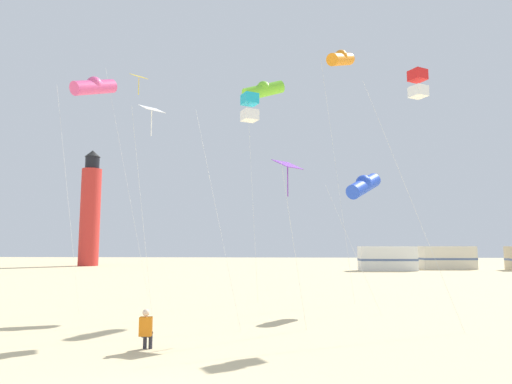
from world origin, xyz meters
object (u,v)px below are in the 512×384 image
Objects in this scene: kite_tube_blue at (364,185)px; kite_diamond_gold at (138,87)px; kite_diamond_white at (151,117)px; kite_tube_rainbow at (94,86)px; kite_box_scarlet at (418,84)px; kite_flyer_standing at (146,328)px; kite_box_cyan at (250,108)px; kite_tube_orange at (341,59)px; rv_van_cream at (447,258)px; rv_van_white at (387,259)px; kite_tube_lime at (263,90)px; kite_diamond_violet at (288,170)px; lighthouse_distant at (90,211)px.

kite_tube_blue is 0.48× the size of kite_diamond_gold.
kite_diamond_white is 5.07m from kite_tube_rainbow.
kite_box_scarlet is (11.26, -0.23, 1.12)m from kite_diamond_white.
kite_tube_blue is (7.77, 8.83, 5.20)m from kite_flyer_standing.
kite_tube_orange is at bearing 53.39° from kite_box_cyan.
kite_tube_rainbow is 47.50m from rv_van_cream.
rv_van_cream is (29.17, 30.61, -11.33)m from kite_diamond_gold.
kite_flyer_standing is 43.45m from rv_van_white.
rv_van_white is 9.00m from rv_van_cream.
kite_flyer_standing is 0.18× the size of rv_van_white.
kite_diamond_gold is at bearing 159.69° from kite_tube_blue.
kite_tube_lime reaches higher than kite_diamond_violet.
kite_box_scarlet is (1.72, -3.37, 3.76)m from kite_tube_blue.
kite_tube_lime is 47.51m from lighthouse_distant.
kite_tube_rainbow is at bearing -164.99° from kite_tube_orange.
kite_tube_rainbow is (-3.70, 2.54, 2.35)m from kite_diamond_white.
kite_tube_blue is at bearing -106.30° from rv_van_white.
kite_flyer_standing is 18.89m from kite_diamond_gold.
kite_tube_rainbow is 46.10m from lighthouse_distant.
kite_diamond_gold is 2.10× the size of rv_van_white.
lighthouse_distant reaches higher than kite_diamond_gold.
kite_diamond_white is at bearing -146.49° from kite_tube_orange.
kite_tube_orange is 50.01m from lighthouse_distant.
kite_box_scarlet is (6.98, 0.14, 0.93)m from kite_box_cyan.
kite_tube_lime is at bearing -126.50° from rv_van_cream.
lighthouse_distant is 48.87m from rv_van_cream.
kite_tube_lime is 40.45m from rv_van_cream.
rv_van_white is (21.39, 32.19, -9.41)m from kite_tube_rainbow.
kite_diamond_violet is (5.83, -2.03, -2.72)m from kite_diamond_white.
kite_diamond_violet is at bearing -19.18° from kite_diamond_white.
kite_diamond_gold is at bearing 85.77° from kite_tube_rainbow.
kite_box_scarlet is 0.74× the size of kite_diamond_gold.
kite_box_cyan is at bearing -4.93° from kite_diamond_white.
kite_tube_rainbow is (-5.47, 8.23, 10.19)m from kite_flyer_standing.
kite_tube_rainbow is at bearing 169.51° from kite_box_scarlet.
kite_diamond_gold is 0.81× the size of lighthouse_distant.
kite_tube_rainbow reaches higher than kite_flyer_standing.
lighthouse_distant is (-31.72, 41.53, 2.03)m from kite_tube_blue.
kite_tube_lime is at bearing 99.08° from kite_diamond_violet.
kite_diamond_violet is (1.55, -1.66, -2.92)m from kite_box_cyan.
kite_box_cyan reaches higher than kite_flyer_standing.
kite_tube_rainbow is (-7.98, 2.91, 2.16)m from kite_box_cyan.
kite_tube_rainbow is 1.75× the size of rv_van_cream.
kite_tube_orange is (12.67, 3.40, 2.58)m from kite_tube_rainbow.
lighthouse_distant reaches higher than kite_box_cyan.
kite_diamond_white is 6.75m from kite_diamond_violet.
kite_tube_orange is at bearing 68.53° from kite_diamond_violet.
kite_tube_rainbow is 5.71m from kite_diamond_gold.
kite_tube_blue is (9.53, 3.15, -2.64)m from kite_diamond_white.
kite_tube_blue is at bearing -26.59° from kite_tube_lime.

